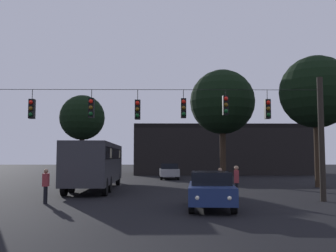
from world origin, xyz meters
TOP-DOWN VIEW (x-y plane):
  - ground_plane at (0.00, 24.50)m, footprint 168.00×168.00m
  - overhead_signal_span at (0.00, 11.20)m, footprint 16.38×0.44m
  - city_bus at (-4.12, 18.21)m, footprint 2.84×11.07m
  - car_near_right at (2.33, 8.65)m, footprint 2.16×4.45m
  - car_far_left at (0.88, 30.54)m, footprint 1.94×4.38m
  - pedestrian_crossing_left at (-5.05, 10.46)m, footprint 0.24×0.36m
  - pedestrian_crossing_center at (4.00, 11.89)m, footprint 0.30×0.40m
  - pedestrian_crossing_right at (3.36, 13.14)m, footprint 0.24×0.36m
  - corner_building at (7.78, 43.49)m, footprint 21.89×11.32m
  - tree_left_silhouette at (5.36, 25.20)m, footprint 5.51×5.51m
  - tree_behind_building at (11.39, 20.06)m, footprint 5.23×5.23m
  - tree_right_far at (-8.69, 35.25)m, footprint 4.97×4.97m

SIDE VIEW (x-z plane):
  - ground_plane at x=0.00m, z-range 0.00..0.00m
  - car_near_right at x=2.33m, z-range 0.04..1.56m
  - car_far_left at x=0.88m, z-range 0.04..1.56m
  - pedestrian_crossing_right at x=3.36m, z-range 0.09..1.65m
  - pedestrian_crossing_left at x=-5.05m, z-range 0.10..1.68m
  - pedestrian_crossing_center at x=4.00m, z-range 0.11..1.81m
  - city_bus at x=-4.12m, z-range 0.37..3.37m
  - corner_building at x=7.78m, z-range 0.00..6.11m
  - overhead_signal_span at x=0.00m, z-range 0.60..6.64m
  - tree_right_far at x=-8.69m, z-range 1.97..10.98m
  - tree_behind_building at x=11.39m, z-range 2.07..11.54m
  - tree_left_silhouette at x=5.36m, z-range 2.01..11.60m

